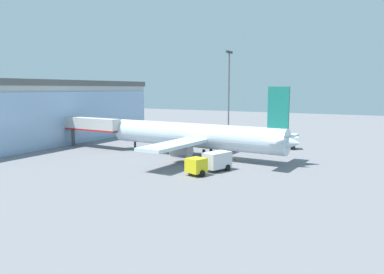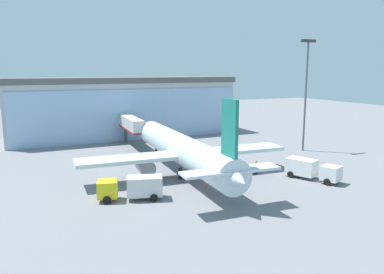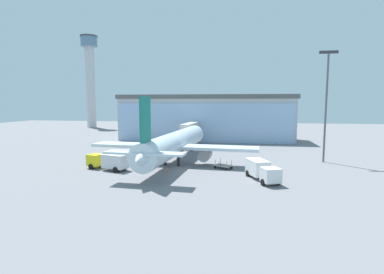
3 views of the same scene
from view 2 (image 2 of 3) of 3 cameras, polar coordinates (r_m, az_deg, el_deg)
ground at (r=50.01m, az=2.15°, el=-6.97°), size 240.00×240.00×0.00m
terminal_building at (r=86.34m, az=-10.29°, el=4.57°), size 50.71×14.33×13.21m
jet_bridge at (r=73.59m, az=-9.33°, el=1.97°), size 2.99×13.69×5.82m
apron_light_mast at (r=71.26m, az=16.99°, el=7.37°), size 3.20×0.40×20.11m
airplane at (r=52.87m, az=-1.35°, el=-2.01°), size 29.97×35.66×11.76m
catering_truck at (r=43.83m, az=-9.02°, el=-7.55°), size 7.62×4.23×2.65m
fuel_truck at (r=53.57m, az=17.63°, el=-4.65°), size 4.76×7.59×2.65m
baggage_cart at (r=55.18m, az=8.54°, el=-4.90°), size 3.22×2.81×1.50m
safety_cone_nose at (r=47.87m, az=2.22°, el=-7.40°), size 0.36×0.36×0.55m
safety_cone_wingtip at (r=61.01m, az=9.73°, el=-3.70°), size 0.36×0.36×0.55m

